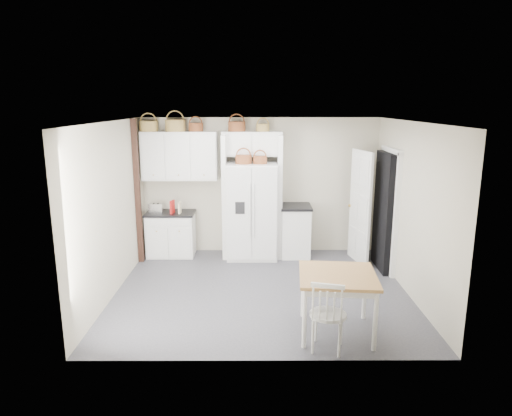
{
  "coord_description": "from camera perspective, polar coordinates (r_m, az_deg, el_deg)",
  "views": [
    {
      "loc": [
        -0.1,
        -6.67,
        2.86
      ],
      "look_at": [
        -0.08,
        0.4,
        1.23
      ],
      "focal_mm": 32.0,
      "sensor_mm": 36.0,
      "label": 1
    }
  ],
  "objects": [
    {
      "name": "doorway_void",
      "position": [
        8.2,
        15.84,
        -0.45
      ],
      "size": [
        0.18,
        0.85,
        2.05
      ],
      "primitive_type": "cube",
      "color": "black",
      "rests_on": "floor"
    },
    {
      "name": "fridge_panel_left",
      "position": [
        8.56,
        -3.91,
        1.43
      ],
      "size": [
        0.08,
        0.6,
        2.3
      ],
      "primitive_type": "cube",
      "color": "white",
      "rests_on": "floor"
    },
    {
      "name": "basket_bridge_a",
      "position": [
        8.51,
        -2.42,
        10.14
      ],
      "size": [
        0.32,
        0.32,
        0.18
      ],
      "primitive_type": "cylinder",
      "color": "brown",
      "rests_on": "bridge_cabinet"
    },
    {
      "name": "basket_upper_a",
      "position": [
        8.73,
        -13.27,
        9.92
      ],
      "size": [
        0.33,
        0.33,
        0.19
      ],
      "primitive_type": "cylinder",
      "color": "olive",
      "rests_on": "upper_cabinet"
    },
    {
      "name": "refrigerator",
      "position": [
        8.53,
        -0.49,
        -0.33
      ],
      "size": [
        0.93,
        0.74,
        1.79
      ],
      "primitive_type": "cube",
      "color": "white",
      "rests_on": "floor"
    },
    {
      "name": "wall_back",
      "position": [
        8.81,
        0.49,
        2.78
      ],
      "size": [
        4.5,
        0.0,
        4.5
      ],
      "primitive_type": "plane",
      "rotation": [
        1.57,
        0.0,
        0.0
      ],
      "color": "#BDB59E",
      "rests_on": "floor"
    },
    {
      "name": "dining_table",
      "position": [
        5.97,
        10.04,
        -11.66
      ],
      "size": [
        1.02,
        1.02,
        0.79
      ],
      "primitive_type": "cube",
      "rotation": [
        0.0,
        0.0,
        -0.08
      ],
      "color": "brown",
      "rests_on": "floor"
    },
    {
      "name": "trim_post",
      "position": [
        8.43,
        -14.59,
        1.9
      ],
      "size": [
        0.09,
        0.09,
        2.6
      ],
      "primitive_type": "cube",
      "color": "black",
      "rests_on": "floor"
    },
    {
      "name": "basket_bridge_b",
      "position": [
        8.51,
        0.86,
        10.01
      ],
      "size": [
        0.24,
        0.24,
        0.14
      ],
      "primitive_type": "cylinder",
      "color": "olive",
      "rests_on": "bridge_cabinet"
    },
    {
      "name": "basket_fridge_a",
      "position": [
        8.26,
        -1.57,
        6.09
      ],
      "size": [
        0.29,
        0.29,
        0.16
      ],
      "primitive_type": "cylinder",
      "color": "brown",
      "rests_on": "refrigerator"
    },
    {
      "name": "door_slab",
      "position": [
        8.43,
        12.87,
        0.08
      ],
      "size": [
        0.21,
        0.79,
        2.05
      ],
      "primitive_type": "cube",
      "rotation": [
        0.0,
        0.0,
        -1.36
      ],
      "color": "white",
      "rests_on": "floor"
    },
    {
      "name": "counter_right",
      "position": [
        8.62,
        4.98,
        0.2
      ],
      "size": [
        0.58,
        0.68,
        0.04
      ],
      "primitive_type": "cube",
      "color": "black",
      "rests_on": "base_cab_right"
    },
    {
      "name": "bridge_cabinet",
      "position": [
        8.53,
        -0.5,
        8.04
      ],
      "size": [
        1.12,
        0.34,
        0.45
      ],
      "primitive_type": "cube",
      "color": "white",
      "rests_on": "wall_back"
    },
    {
      "name": "wall_left",
      "position": [
        7.18,
        -17.59,
        -0.19
      ],
      "size": [
        0.0,
        4.0,
        4.0
      ],
      "primitive_type": "plane",
      "rotation": [
        1.57,
        0.0,
        1.57
      ],
      "color": "#BDB59E",
      "rests_on": "floor"
    },
    {
      "name": "windsor_chair",
      "position": [
        5.55,
        8.99,
        -13.02
      ],
      "size": [
        0.52,
        0.49,
        0.89
      ],
      "primitive_type": "cube",
      "rotation": [
        0.0,
        0.0,
        -0.26
      ],
      "color": "white",
      "rests_on": "floor"
    },
    {
      "name": "base_cab_left",
      "position": [
        8.86,
        -10.56,
        -3.32
      ],
      "size": [
        0.88,
        0.55,
        0.81
      ],
      "primitive_type": "cube",
      "color": "white",
      "rests_on": "floor"
    },
    {
      "name": "basket_upper_b",
      "position": [
        8.63,
        -10.06,
        10.12
      ],
      "size": [
        0.37,
        0.37,
        0.22
      ],
      "primitive_type": "cylinder",
      "color": "olive",
      "rests_on": "upper_cabinet"
    },
    {
      "name": "basket_upper_c",
      "position": [
        8.58,
        -7.53,
        9.98
      ],
      "size": [
        0.27,
        0.27,
        0.15
      ],
      "primitive_type": "cylinder",
      "color": "brown",
      "rests_on": "upper_cabinet"
    },
    {
      "name": "cookbook_red",
      "position": [
        8.64,
        -10.41,
        0.13
      ],
      "size": [
        0.07,
        0.17,
        0.24
      ],
      "primitive_type": "cube",
      "rotation": [
        0.0,
        0.0,
        -0.23
      ],
      "color": "red",
      "rests_on": "counter_left"
    },
    {
      "name": "base_cab_right",
      "position": [
        8.74,
        4.91,
        -2.94
      ],
      "size": [
        0.53,
        0.64,
        0.94
      ],
      "primitive_type": "cube",
      "color": "white",
      "rests_on": "floor"
    },
    {
      "name": "toaster",
      "position": [
        8.76,
        -12.39,
        -0.02
      ],
      "size": [
        0.26,
        0.16,
        0.18
      ],
      "primitive_type": "cube",
      "rotation": [
        0.0,
        0.0,
        -0.04
      ],
      "color": "silver",
      "rests_on": "counter_left"
    },
    {
      "name": "upper_cabinet",
      "position": [
        8.66,
        -9.52,
        6.45
      ],
      "size": [
        1.4,
        0.34,
        0.9
      ],
      "primitive_type": "cube",
      "color": "white",
      "rests_on": "wall_back"
    },
    {
      "name": "ceiling",
      "position": [
        6.67,
        0.71,
        10.75
      ],
      "size": [
        4.5,
        4.5,
        0.0
      ],
      "primitive_type": "plane",
      "color": "white",
      "rests_on": "wall_back"
    },
    {
      "name": "counter_left",
      "position": [
        8.76,
        -10.67,
        -0.65
      ],
      "size": [
        0.91,
        0.59,
        0.04
      ],
      "primitive_type": "cube",
      "color": "black",
      "rests_on": "base_cab_left"
    },
    {
      "name": "basket_fridge_b",
      "position": [
        8.26,
        0.5,
        6.02
      ],
      "size": [
        0.25,
        0.25,
        0.14
      ],
      "primitive_type": "cylinder",
      "color": "brown",
      "rests_on": "refrigerator"
    },
    {
      "name": "floor",
      "position": [
        7.26,
        0.66,
        -10.23
      ],
      "size": [
        4.5,
        4.5,
        0.0
      ],
      "primitive_type": "plane",
      "color": "#38373D",
      "rests_on": "ground"
    },
    {
      "name": "fridge_panel_right",
      "position": [
        8.55,
        2.92,
        1.43
      ],
      "size": [
        0.08,
        0.6,
        2.3
      ],
      "primitive_type": "cube",
      "color": "white",
      "rests_on": "floor"
    },
    {
      "name": "wall_right",
      "position": [
        7.24,
        18.79,
        -0.17
      ],
      "size": [
        0.0,
        4.0,
        4.0
      ],
      "primitive_type": "plane",
      "rotation": [
        1.57,
        0.0,
        -1.57
      ],
      "color": "#BDB59E",
      "rests_on": "floor"
    },
    {
      "name": "cookbook_cream",
      "position": [
        8.62,
        -9.51,
        0.03
      ],
      "size": [
        0.04,
        0.14,
        0.21
      ],
      "primitive_type": "cube",
      "rotation": [
        0.0,
        0.0,
        -0.1
      ],
      "color": "beige",
      "rests_on": "counter_left"
    }
  ]
}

